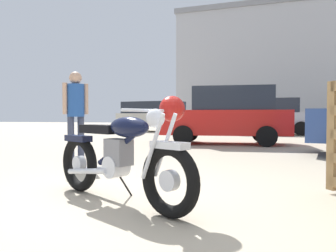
{
  "coord_description": "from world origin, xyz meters",
  "views": [
    {
      "loc": [
        1.25,
        -2.99,
        0.86
      ],
      "look_at": [
        0.07,
        0.87,
        0.74
      ],
      "focal_mm": 34.82,
      "sensor_mm": 36.0,
      "label": 1
    }
  ],
  "objects_px": {
    "vintage_motorcycle": "(123,154)",
    "blue_hatchback_right": "(156,115)",
    "red_hatchback_near": "(264,115)",
    "silver_sedan_mid": "(227,115)",
    "bystander": "(76,108)"
  },
  "relations": [
    {
      "from": "silver_sedan_mid",
      "to": "vintage_motorcycle",
      "type": "bearing_deg",
      "value": 82.48
    },
    {
      "from": "blue_hatchback_right",
      "to": "silver_sedan_mid",
      "type": "bearing_deg",
      "value": -50.03
    },
    {
      "from": "vintage_motorcycle",
      "to": "blue_hatchback_right",
      "type": "xyz_separation_m",
      "value": [
        -4.84,
        15.11,
        0.45
      ]
    },
    {
      "from": "vintage_motorcycle",
      "to": "blue_hatchback_right",
      "type": "distance_m",
      "value": 15.87
    },
    {
      "from": "vintage_motorcycle",
      "to": "bystander",
      "type": "xyz_separation_m",
      "value": [
        -1.9,
        2.13,
        0.53
      ]
    },
    {
      "from": "vintage_motorcycle",
      "to": "red_hatchback_near",
      "type": "height_order",
      "value": "red_hatchback_near"
    },
    {
      "from": "bystander",
      "to": "vintage_motorcycle",
      "type": "bearing_deg",
      "value": 172.53
    },
    {
      "from": "red_hatchback_near",
      "to": "blue_hatchback_right",
      "type": "distance_m",
      "value": 6.23
    },
    {
      "from": "silver_sedan_mid",
      "to": "bystander",
      "type": "bearing_deg",
      "value": 62.38
    },
    {
      "from": "vintage_motorcycle",
      "to": "blue_hatchback_right",
      "type": "bearing_deg",
      "value": 134.79
    },
    {
      "from": "bystander",
      "to": "silver_sedan_mid",
      "type": "xyz_separation_m",
      "value": [
        2.07,
        5.28,
        -0.1
      ]
    },
    {
      "from": "vintage_motorcycle",
      "to": "silver_sedan_mid",
      "type": "height_order",
      "value": "silver_sedan_mid"
    },
    {
      "from": "bystander",
      "to": "blue_hatchback_right",
      "type": "height_order",
      "value": "blue_hatchback_right"
    },
    {
      "from": "vintage_motorcycle",
      "to": "silver_sedan_mid",
      "type": "xyz_separation_m",
      "value": [
        0.17,
        7.41,
        0.43
      ]
    },
    {
      "from": "red_hatchback_near",
      "to": "silver_sedan_mid",
      "type": "relative_size",
      "value": 1.16
    }
  ]
}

